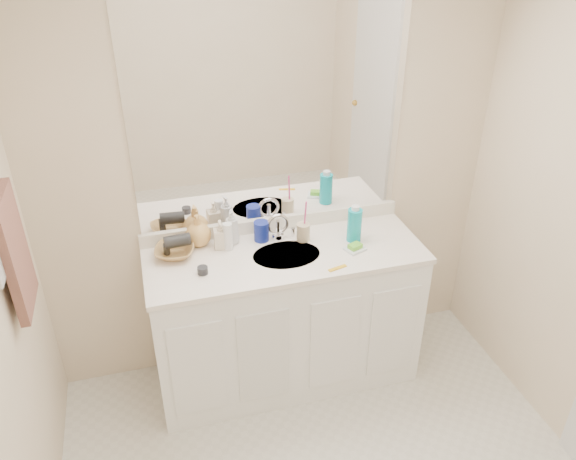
{
  "coord_description": "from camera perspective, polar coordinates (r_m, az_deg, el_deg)",
  "views": [
    {
      "loc": [
        -0.69,
        -1.45,
        2.52
      ],
      "look_at": [
        0.0,
        0.97,
        1.05
      ],
      "focal_mm": 35.0,
      "sensor_mm": 36.0,
      "label": 1
    }
  ],
  "objects": [
    {
      "name": "soap_bottle_yellow",
      "position": [
        3.11,
        -9.13,
        -0.01
      ],
      "size": [
        0.14,
        0.14,
        0.18
      ],
      "primitive_type": "imported",
      "rotation": [
        0.0,
        0.0,
        -0.02
      ],
      "color": "#E0A757",
      "rests_on": "countertop"
    },
    {
      "name": "green_soap",
      "position": [
        3.08,
        6.83,
        -1.64
      ],
      "size": [
        0.08,
        0.07,
        0.02
      ],
      "primitive_type": "cube",
      "rotation": [
        0.0,
        0.0,
        0.38
      ],
      "color": "#6CCC31",
      "rests_on": "soap_dish"
    },
    {
      "name": "blue_mug",
      "position": [
        3.13,
        -2.72,
        -0.11
      ],
      "size": [
        0.1,
        0.1,
        0.12
      ],
      "primitive_type": "cylinder",
      "rotation": [
        0.0,
        0.0,
        0.22
      ],
      "color": "navy",
      "rests_on": "countertop"
    },
    {
      "name": "countertop",
      "position": [
        3.06,
        -0.26,
        -2.55
      ],
      "size": [
        1.52,
        0.57,
        0.03
      ],
      "primitive_type": "cube",
      "color": "white",
      "rests_on": "vanity_cabinet"
    },
    {
      "name": "backsplash",
      "position": [
        3.24,
        -1.49,
        0.66
      ],
      "size": [
        1.52,
        0.03,
        0.08
      ],
      "primitive_type": "cube",
      "color": "white",
      "rests_on": "countertop"
    },
    {
      "name": "sink_basin",
      "position": [
        3.04,
        -0.15,
        -2.69
      ],
      "size": [
        0.37,
        0.37,
        0.02
      ],
      "primitive_type": "cylinder",
      "color": "beige",
      "rests_on": "countertop"
    },
    {
      "name": "wall_back",
      "position": [
        3.13,
        -1.63,
        5.26
      ],
      "size": [
        2.6,
        0.02,
        2.4
      ],
      "primitive_type": "cube",
      "color": "beige",
      "rests_on": "floor"
    },
    {
      "name": "hair_dryer",
      "position": [
        3.04,
        -11.18,
        -1.09
      ],
      "size": [
        0.14,
        0.08,
        0.07
      ],
      "primitive_type": "cylinder",
      "rotation": [
        0.0,
        1.57,
        0.09
      ],
      "color": "black",
      "rests_on": "wicker_basket"
    },
    {
      "name": "mirror",
      "position": [
        2.99,
        -1.7,
        11.49
      ],
      "size": [
        1.48,
        0.01,
        1.2
      ],
      "primitive_type": "cube",
      "color": "white",
      "rests_on": "wall_back"
    },
    {
      "name": "extra_white_bottle",
      "position": [
        3.05,
        -6.1,
        -0.68
      ],
      "size": [
        0.06,
        0.06,
        0.16
      ],
      "primitive_type": "cylinder",
      "rotation": [
        0.0,
        0.0,
        -0.32
      ],
      "color": "white",
      "rests_on": "countertop"
    },
    {
      "name": "soap_bottle_white",
      "position": [
        3.1,
        -5.73,
        0.35
      ],
      "size": [
        0.1,
        0.1,
        0.2
      ],
      "primitive_type": "imported",
      "rotation": [
        0.0,
        0.0,
        -0.36
      ],
      "color": "silver",
      "rests_on": "countertop"
    },
    {
      "name": "hand_towel",
      "position": [
        2.62,
        -25.98,
        -2.08
      ],
      "size": [
        0.04,
        0.32,
        0.55
      ],
      "primitive_type": "cube",
      "color": "brown",
      "rests_on": "towel_ring"
    },
    {
      "name": "wicker_basket",
      "position": [
        3.07,
        -11.44,
        -2.17
      ],
      "size": [
        0.25,
        0.25,
        0.05
      ],
      "primitive_type": "imported",
      "rotation": [
        0.0,
        0.0,
        -0.24
      ],
      "color": "#A87B43",
      "rests_on": "countertop"
    },
    {
      "name": "soap_dish",
      "position": [
        3.09,
        6.81,
        -1.93
      ],
      "size": [
        0.13,
        0.11,
        0.01
      ],
      "primitive_type": "cube",
      "rotation": [
        0.0,
        0.0,
        0.35
      ],
      "color": "white",
      "rests_on": "countertop"
    },
    {
      "name": "tan_cup",
      "position": [
        3.14,
        1.55,
        -0.21
      ],
      "size": [
        0.08,
        0.08,
        0.1
      ],
      "primitive_type": "cylinder",
      "rotation": [
        0.0,
        0.0,
        -0.15
      ],
      "color": "beige",
      "rests_on": "countertop"
    },
    {
      "name": "vanity_cabinet",
      "position": [
        3.31,
        -0.24,
        -8.96
      ],
      "size": [
        1.5,
        0.55,
        0.85
      ],
      "primitive_type": "cube",
      "color": "white",
      "rests_on": "floor"
    },
    {
      "name": "soap_bottle_cream",
      "position": [
        3.08,
        -6.87,
        -0.44
      ],
      "size": [
        0.08,
        0.08,
        0.16
      ],
      "primitive_type": "imported",
      "rotation": [
        0.0,
        0.0,
        -0.09
      ],
      "color": "beige",
      "rests_on": "countertop"
    },
    {
      "name": "orange_comb",
      "position": [
        2.93,
        5.05,
        -3.87
      ],
      "size": [
        0.11,
        0.05,
        0.0
      ],
      "primitive_type": "cube",
      "rotation": [
        0.0,
        0.0,
        0.24
      ],
      "color": "gold",
      "rests_on": "countertop"
    },
    {
      "name": "dark_jar",
      "position": [
        2.9,
        -8.66,
        -4.07
      ],
      "size": [
        0.07,
        0.07,
        0.04
      ],
      "primitive_type": "cylinder",
      "rotation": [
        0.0,
        0.0,
        -0.33
      ],
      "color": "#232428",
      "rests_on": "countertop"
    },
    {
      "name": "toothbrush",
      "position": [
        3.09,
        1.75,
        1.41
      ],
      "size": [
        0.01,
        0.04,
        0.19
      ],
      "primitive_type": "cylinder",
      "rotation": [
        0.14,
        0.0,
        0.07
      ],
      "color": "#EE3E8C",
      "rests_on": "tan_cup"
    },
    {
      "name": "mouthwash_bottle",
      "position": [
        3.13,
        6.76,
        0.49
      ],
      "size": [
        0.1,
        0.1,
        0.19
      ],
      "primitive_type": "cylinder",
      "rotation": [
        0.0,
        0.0,
        0.31
      ],
      "color": "#0EA3B1",
      "rests_on": "countertop"
    },
    {
      "name": "faucet",
      "position": [
        3.15,
        -1.04,
        0.04
      ],
      "size": [
        0.02,
        0.02,
        0.11
      ],
      "primitive_type": "cylinder",
      "color": "silver",
      "rests_on": "countertop"
    }
  ]
}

